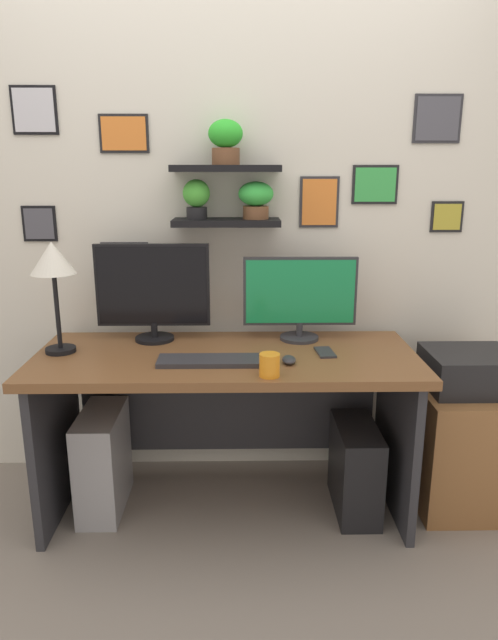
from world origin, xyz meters
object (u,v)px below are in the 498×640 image
(keyboard, at_px, (211,361))
(cell_phone, at_px, (325,352))
(computer_tower_left, at_px, (103,461))
(printer, at_px, (469,370))
(computer_tower_right, at_px, (355,468))
(coffee_mug, at_px, (270,365))
(desk_lamp, at_px, (53,265))
(computer_mouse, at_px, (289,360))
(monitor_left, at_px, (153,290))
(monitor_right, at_px, (300,297))
(desk, at_px, (227,394))
(drawer_cabinet, at_px, (461,445))

(keyboard, height_order, cell_phone, keyboard)
(computer_tower_left, bearing_deg, printer, 1.27)
(computer_tower_right, bearing_deg, keyboard, -171.34)
(coffee_mug, relative_size, computer_tower_left, 0.19)
(cell_phone, relative_size, coffee_mug, 1.56)
(desk_lamp, xyz_separation_m, cell_phone, (1.15, -0.04, -0.38))
(keyboard, relative_size, cell_phone, 3.14)
(printer, bearing_deg, computer_mouse, -168.04)
(monitor_left, relative_size, cell_phone, 3.71)
(computer_tower_left, bearing_deg, computer_tower_right, -1.64)
(monitor_right, xyz_separation_m, computer_tower_right, (0.25, -0.24, -0.75))
(monitor_left, xyz_separation_m, coffee_mug, (0.51, -0.49, -0.19))
(computer_mouse, xyz_separation_m, desk_lamp, (-0.98, 0.16, 0.37))
(printer, bearing_deg, cell_phone, -175.68)
(printer, distance_m, computer_tower_left, 1.71)
(printer, bearing_deg, monitor_right, 167.50)
(monitor_left, distance_m, keyboard, 0.49)
(desk, relative_size, monitor_left, 3.17)
(desk_lamp, xyz_separation_m, printer, (1.81, 0.01, -0.48))
(desk, bearing_deg, printer, -0.24)
(desk_lamp, height_order, drawer_cabinet, desk_lamp)
(desk_lamp, distance_m, coffee_mug, 1.01)
(desk_lamp, distance_m, computer_tower_right, 1.60)
(desk, distance_m, drawer_cabinet, 1.12)
(desk, relative_size, desk_lamp, 3.43)
(keyboard, distance_m, printer, 1.17)
(monitor_right, bearing_deg, computer_mouse, -102.64)
(coffee_mug, xyz_separation_m, printer, (0.92, 0.32, -0.15))
(coffee_mug, distance_m, printer, 0.98)
(desk_lamp, bearing_deg, coffee_mug, -19.08)
(computer_tower_right, bearing_deg, coffee_mug, -148.43)
(cell_phone, distance_m, computer_tower_left, 1.12)
(monitor_left, bearing_deg, coffee_mug, -43.69)
(computer_mouse, distance_m, drawer_cabinet, 0.98)
(cell_phone, bearing_deg, computer_tower_right, -12.45)
(monitor_right, bearing_deg, keyboard, -139.84)
(drawer_cabinet, relative_size, computer_tower_right, 1.37)
(keyboard, height_order, computer_tower_left, keyboard)
(drawer_cabinet, bearing_deg, desk, 179.76)
(coffee_mug, bearing_deg, drawer_cabinet, 19.36)
(computer_tower_left, bearing_deg, keyboard, -14.39)
(monitor_right, relative_size, desk_lamp, 1.09)
(monitor_right, height_order, printer, monitor_right)
(monitor_left, relative_size, monitor_right, 0.99)
(keyboard, bearing_deg, computer_mouse, -1.40)
(cell_phone, bearing_deg, computer_mouse, -148.22)
(monitor_left, distance_m, coffee_mug, 0.73)
(desk, height_order, monitor_left, monitor_left)
(cell_phone, bearing_deg, desk_lamp, 172.99)
(computer_mouse, height_order, cell_phone, computer_mouse)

